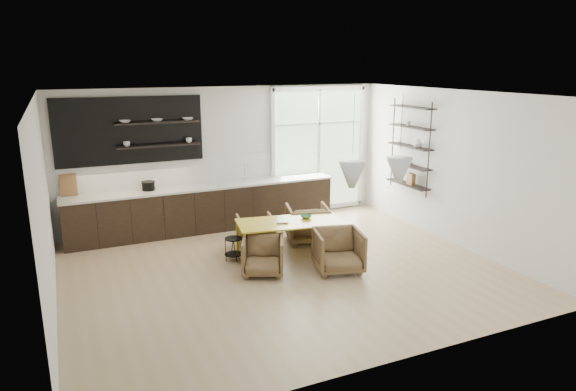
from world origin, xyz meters
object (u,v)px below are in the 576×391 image
object	(u,v)px
armchair_back_right	(307,223)
wire_stool	(234,246)
armchair_back_left	(256,231)
dining_table	(290,224)
armchair_front_right	(338,251)
armchair_front_left	(263,256)

from	to	relation	value
armchair_back_right	wire_stool	world-z (taller)	armchair_back_right
armchair_back_left	dining_table	bearing A→B (deg)	126.09
armchair_front_right	wire_stool	bearing A→B (deg)	155.10
armchair_back_left	armchair_back_right	xyz separation A→B (m)	(1.03, -0.12, 0.06)
dining_table	wire_stool	world-z (taller)	dining_table
dining_table	armchair_front_left	size ratio (longest dim) A/B	2.86
armchair_front_left	armchair_back_right	bearing A→B (deg)	63.27
dining_table	wire_stool	bearing A→B (deg)	173.12
armchair_back_left	armchair_front_right	world-z (taller)	armchair_front_right
wire_stool	armchair_front_right	bearing A→B (deg)	-39.16
armchair_front_right	wire_stool	xyz separation A→B (m)	(-1.43, 1.17, -0.09)
dining_table	armchair_back_left	world-z (taller)	dining_table
dining_table	armchair_back_right	bearing A→B (deg)	53.92
dining_table	armchair_front_left	bearing A→B (deg)	-136.24
armchair_back_right	armchair_front_right	world-z (taller)	armchair_back_right
armchair_back_left	armchair_front_left	distance (m)	1.28
dining_table	armchair_front_right	xyz separation A→B (m)	(0.48, -0.88, -0.27)
armchair_front_left	armchair_front_right	distance (m)	1.25
armchair_front_left	armchair_front_right	world-z (taller)	armchair_front_right
dining_table	armchair_back_right	world-z (taller)	armchair_back_right
armchair_front_right	armchair_back_left	bearing A→B (deg)	131.39
dining_table	armchair_front_right	bearing A→B (deg)	-52.01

